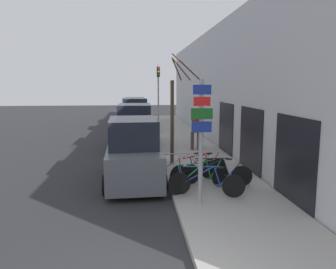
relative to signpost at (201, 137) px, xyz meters
name	(u,v)px	position (x,y,z in m)	size (l,w,h in m)	color
ground_plane	(137,155)	(-1.67, 7.21, -1.98)	(80.00, 80.00, 0.00)	#28282B
sidewalk_curb	(182,142)	(0.93, 10.01, -1.91)	(3.20, 32.00, 0.15)	#9E9B93
building_facade	(213,87)	(2.68, 9.93, 1.24)	(0.23, 32.00, 6.50)	#BCBCC1
signpost	(201,137)	(0.00, 0.00, 0.00)	(0.57, 0.14, 3.35)	#939399
bicycle_0	(206,183)	(0.29, 0.59, -1.44)	(2.14, 0.72, 0.91)	black
bicycle_1	(200,178)	(0.21, 1.11, -1.45)	(2.06, 0.98, 0.91)	black
bicycle_2	(215,173)	(0.81, 1.58, -1.44)	(2.26, 0.66, 0.92)	black
bicycle_3	(199,169)	(0.39, 2.10, -1.44)	(2.12, 1.28, 0.93)	black
bicycle_4	(183,168)	(-0.13, 2.26, -1.42)	(2.53, 0.44, 0.96)	black
parked_car_0	(133,153)	(-1.81, 2.76, -0.98)	(2.08, 4.58, 2.22)	#51565B
parked_car_1	(135,128)	(-1.76, 9.00, -0.93)	(2.15, 4.81, 2.35)	navy
parked_car_2	(134,117)	(-1.82, 15.13, -0.89)	(2.26, 4.45, 2.42)	#B2B7BC
parked_car_3	(135,111)	(-1.80, 20.53, -0.94)	(2.10, 4.66, 2.29)	#144728
pedestrian_near	(196,129)	(1.23, 7.40, -0.78)	(0.47, 0.41, 1.83)	#4C3D2D
street_tree	(174,115)	(-0.20, 4.58, 0.18)	(1.18, 0.85, 4.43)	#4C3828
traffic_light	(158,90)	(-0.20, 13.24, 1.05)	(0.20, 0.30, 4.50)	#939399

